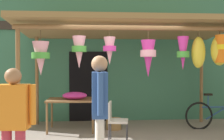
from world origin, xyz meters
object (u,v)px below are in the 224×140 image
wicker_basket_by_table (114,124)px  customer_foreground (13,118)px  vendor_in_orange (100,104)px  flower_heap_on_table (75,96)px  folding_chair (115,118)px  display_table (71,102)px  parked_bicycle (219,115)px

wicker_basket_by_table → customer_foreground: (-1.55, -3.02, 0.79)m
vendor_in_orange → wicker_basket_by_table: bearing=81.2°
flower_heap_on_table → folding_chair: 1.37m
display_table → wicker_basket_by_table: display_table is taller
parked_bicycle → vendor_in_orange: vendor_in_orange is taller
flower_heap_on_table → wicker_basket_by_table: (0.95, 0.11, -0.73)m
flower_heap_on_table → folding_chair: bearing=-47.4°
folding_chair → wicker_basket_by_table: folding_chair is taller
folding_chair → customer_foreground: bearing=-127.6°
display_table → flower_heap_on_table: size_ratio=1.94×
wicker_basket_by_table → parked_bicycle: size_ratio=0.22×
wicker_basket_by_table → vendor_in_orange: vendor_in_orange is taller
folding_chair → display_table: bearing=134.0°
folding_chair → flower_heap_on_table: bearing=132.6°
folding_chair → vendor_in_orange: (-0.36, -1.65, 0.54)m
wicker_basket_by_table → display_table: bearing=-177.3°
flower_heap_on_table → parked_bicycle: flower_heap_on_table is taller
parked_bicycle → customer_foreground: 5.13m
vendor_in_orange → display_table: bearing=103.4°
vendor_in_orange → folding_chair: bearing=77.8°
parked_bicycle → vendor_in_orange: size_ratio=1.00×
wicker_basket_by_table → folding_chair: bearing=-93.3°
display_table → vendor_in_orange: size_ratio=0.67×
wicker_basket_by_table → parked_bicycle: parked_bicycle is taller
vendor_in_orange → customer_foreground: vendor_in_orange is taller
customer_foreground → folding_chair: bearing=52.4°
display_table → vendor_in_orange: vendor_in_orange is taller
vendor_in_orange → flower_heap_on_table: bearing=101.6°
display_table → flower_heap_on_table: flower_heap_on_table is taller
display_table → customer_foreground: bearing=-99.5°
display_table → wicker_basket_by_table: size_ratio=3.05×
flower_heap_on_table → customer_foreground: size_ratio=0.38×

